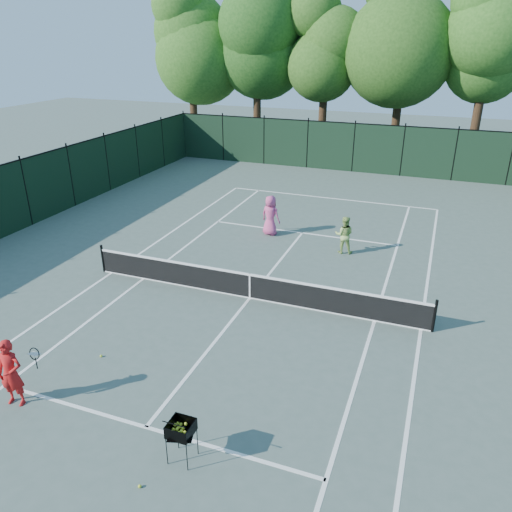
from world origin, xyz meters
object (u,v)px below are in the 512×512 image
(player_pink, at_px, (270,215))
(loose_ball_midcourt, at_px, (101,356))
(loose_ball_near_cart, at_px, (140,486))
(ball_hopper, at_px, (181,429))
(player_green, at_px, (344,235))
(coach, at_px, (11,373))

(player_pink, height_order, loose_ball_midcourt, player_pink)
(loose_ball_near_cart, distance_m, loose_ball_midcourt, 4.72)
(ball_hopper, height_order, loose_ball_near_cart, ball_hopper)
(player_green, xyz_separation_m, ball_hopper, (-0.91, -11.80, 0.04))
(loose_ball_near_cart, relative_size, loose_ball_midcourt, 1.00)
(coach, xyz_separation_m, ball_hopper, (4.53, -0.14, -0.06))
(player_pink, xyz_separation_m, loose_ball_near_cart, (2.05, -13.59, -0.84))
(loose_ball_near_cart, bearing_deg, ball_hopper, 64.62)
(ball_hopper, bearing_deg, loose_ball_near_cart, -132.82)
(loose_ball_midcourt, bearing_deg, player_pink, 82.71)
(coach, bearing_deg, ball_hopper, -11.56)
(coach, relative_size, loose_ball_near_cart, 25.20)
(coach, distance_m, player_pink, 12.68)
(loose_ball_midcourt, bearing_deg, ball_hopper, -32.05)
(player_green, relative_size, ball_hopper, 1.60)
(player_green, xyz_separation_m, loose_ball_near_cart, (-1.36, -12.74, -0.73))
(coach, distance_m, loose_ball_near_cart, 4.30)
(ball_hopper, bearing_deg, loose_ball_midcourt, 130.51)
(player_green, relative_size, loose_ball_near_cart, 22.48)
(coach, xyz_separation_m, loose_ball_near_cart, (4.08, -1.07, -0.82))
(coach, height_order, ball_hopper, coach)
(player_green, bearing_deg, ball_hopper, 76.41)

